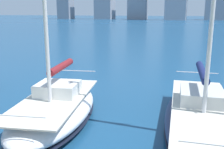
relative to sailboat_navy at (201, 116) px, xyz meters
name	(u,v)px	position (x,y,z in m)	size (l,w,h in m)	color
sailboat_navy	(201,116)	(0.00, 0.00, 0.00)	(3.60, 9.38, 12.36)	navy
sailboat_maroon	(56,108)	(6.10, 1.21, 0.06)	(4.13, 7.52, 11.56)	white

